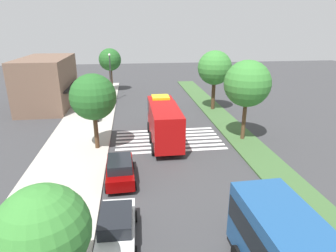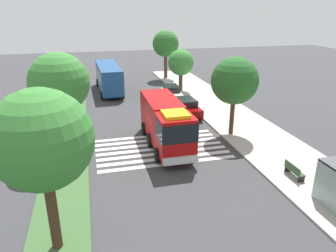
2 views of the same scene
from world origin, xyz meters
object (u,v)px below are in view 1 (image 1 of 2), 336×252
(bench_near_shelter, at_px, (98,116))
(parked_car_west, at_px, (117,226))
(parked_car_mid, at_px, (120,169))
(sidewalk_tree_west, at_px, (43,232))
(bus_stop_shelter, at_px, (100,97))
(sidewalk_tree_east, at_px, (110,60))
(fire_truck, at_px, (164,120))
(street_lamp, at_px, (111,73))
(median_tree_far_west, at_px, (247,84))
(median_tree_west, at_px, (215,68))
(sidewalk_tree_center, at_px, (93,97))

(bench_near_shelter, bearing_deg, parked_car_west, -171.75)
(parked_car_mid, xyz_separation_m, sidewalk_tree_west, (-9.79, 2.20, 2.88))
(bus_stop_shelter, relative_size, sidewalk_tree_east, 0.51)
(fire_truck, bearing_deg, sidewalk_tree_east, 15.03)
(bench_near_shelter, distance_m, street_lamp, 10.06)
(parked_car_west, relative_size, street_lamp, 0.64)
(parked_car_mid, distance_m, street_lamp, 23.61)
(parked_car_mid, xyz_separation_m, street_lamp, (23.33, 1.80, 3.14))
(bus_stop_shelter, height_order, sidewalk_tree_west, sidewalk_tree_west)
(bench_near_shelter, relative_size, median_tree_far_west, 0.21)
(sidewalk_tree_west, relative_size, sidewalk_tree_east, 0.77)
(sidewalk_tree_west, distance_m, median_tree_far_west, 21.26)
(median_tree_far_west, bearing_deg, median_tree_west, -0.00)
(parked_car_west, relative_size, median_tree_west, 0.57)
(parked_car_west, height_order, sidewalk_tree_west, sidewalk_tree_west)
(sidewalk_tree_east, bearing_deg, sidewalk_tree_center, 180.00)
(bench_near_shelter, relative_size, sidewalk_tree_east, 0.23)
(bench_near_shelter, bearing_deg, parked_car_mid, -168.21)
(fire_truck, distance_m, median_tree_far_west, 8.36)
(parked_car_west, relative_size, bus_stop_shelter, 1.21)
(parked_car_mid, height_order, median_tree_west, median_tree_west)
(bus_stop_shelter, bearing_deg, median_tree_far_west, -128.68)
(sidewalk_tree_west, bearing_deg, fire_truck, -19.98)
(bench_near_shelter, distance_m, sidewalk_tree_east, 16.59)
(fire_truck, height_order, street_lamp, street_lamp)
(parked_car_mid, relative_size, median_tree_far_west, 0.60)
(sidewalk_tree_center, bearing_deg, parked_car_west, -169.63)
(fire_truck, xyz_separation_m, bus_stop_shelter, (10.88, 6.88, -0.20))
(sidewalk_tree_west, height_order, sidewalk_tree_east, sidewalk_tree_east)
(sidewalk_tree_west, bearing_deg, bench_near_shelter, 1.71)
(median_tree_far_west, bearing_deg, parked_car_west, 137.18)
(fire_truck, distance_m, sidewalk_tree_center, 6.79)
(median_tree_far_west, bearing_deg, sidewalk_tree_west, 139.58)
(parked_car_west, xyz_separation_m, sidewalk_tree_west, (-3.68, 2.20, 2.89))
(sidewalk_tree_center, bearing_deg, bus_stop_shelter, 3.56)
(sidewalk_tree_center, relative_size, sidewalk_tree_east, 0.96)
(bus_stop_shelter, xyz_separation_m, street_lamp, (5.38, -1.15, 2.15))
(parked_car_west, bearing_deg, bench_near_shelter, 9.69)
(fire_truck, bearing_deg, parked_car_mid, 150.94)
(sidewalk_tree_east, xyz_separation_m, median_tree_far_west, (-23.53, -13.74, 0.31))
(parked_car_mid, bearing_deg, sidewalk_tree_east, 2.22)
(median_tree_west, bearing_deg, sidewalk_tree_west, 152.76)
(fire_truck, xyz_separation_m, sidewalk_tree_center, (-1.16, 6.13, 2.68))
(parked_car_west, distance_m, bus_stop_shelter, 24.25)
(median_tree_far_west, bearing_deg, sidewalk_tree_east, 30.28)
(parked_car_mid, xyz_separation_m, bench_near_shelter, (13.95, 2.91, -0.31))
(sidewalk_tree_center, bearing_deg, median_tree_far_west, -88.18)
(fire_truck, bearing_deg, sidewalk_tree_west, 160.00)
(sidewalk_tree_east, height_order, median_tree_far_west, median_tree_far_west)
(parked_car_west, relative_size, sidewalk_tree_center, 0.64)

